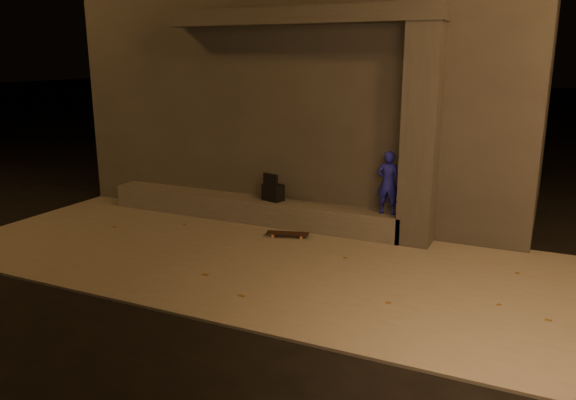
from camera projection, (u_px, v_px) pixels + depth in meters
The scene contains 9 objects.
ground at pixel (209, 315), 6.96m from camera, with size 120.00×120.00×0.00m, color black.
sidewalk at pixel (280, 262), 8.71m from camera, with size 11.00×4.40×0.04m, color slate.
building at pixel (327, 80), 12.42m from camera, with size 9.00×5.10×5.22m.
ledge at pixel (249, 209), 10.80m from camera, with size 6.00×0.55×0.45m, color #514F49.
column at pixel (421, 137), 9.09m from camera, with size 0.55×0.55×3.60m, color #3A3634.
canopy at pixel (299, 16), 9.56m from camera, with size 5.00×0.70×0.28m, color #3A3634.
skateboarder at pixel (388, 183), 9.50m from camera, with size 0.40×0.26×1.09m, color #191CA6.
backpack at pixel (273, 191), 10.49m from camera, with size 0.43×0.34×0.53m.
skateboard at pixel (288, 234), 9.81m from camera, with size 0.77×0.38×0.08m.
Camera 1 is at (3.61, -5.36, 3.10)m, focal length 35.00 mm.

